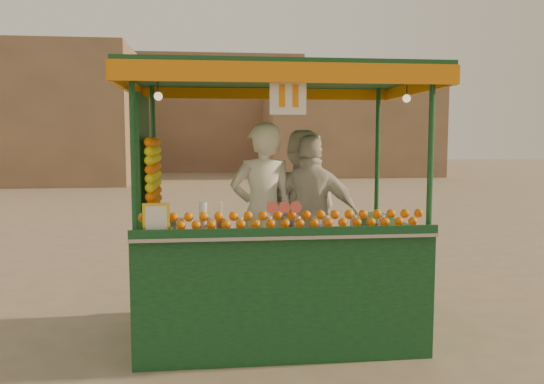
{
  "coord_description": "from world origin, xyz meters",
  "views": [
    {
      "loc": [
        -0.5,
        -5.34,
        1.96
      ],
      "look_at": [
        0.09,
        -0.09,
        1.44
      ],
      "focal_mm": 35.4,
      "sensor_mm": 36.0,
      "label": 1
    }
  ],
  "objects": [
    {
      "name": "building_center",
      "position": [
        -2.0,
        30.0,
        3.5
      ],
      "size": [
        14.0,
        7.0,
        7.0
      ],
      "primitive_type": "cube",
      "color": "#957155",
      "rests_on": "ground"
    },
    {
      "name": "building_left",
      "position": [
        -9.0,
        20.0,
        3.0
      ],
      "size": [
        10.0,
        6.0,
        6.0
      ],
      "primitive_type": "cube",
      "color": "#957155",
      "rests_on": "ground"
    },
    {
      "name": "juice_cart",
      "position": [
        0.05,
        -0.21,
        0.85
      ],
      "size": [
        2.88,
        1.87,
        2.62
      ],
      "color": "#0F3919",
      "rests_on": "ground"
    },
    {
      "name": "vendor_right",
      "position": [
        0.51,
        0.03,
        1.16
      ],
      "size": [
        1.07,
        0.65,
        1.7
      ],
      "rotation": [
        0.0,
        0.0,
        2.89
      ],
      "color": "silver",
      "rests_on": "ground"
    },
    {
      "name": "building_right",
      "position": [
        7.0,
        24.0,
        2.5
      ],
      "size": [
        9.0,
        6.0,
        5.0
      ],
      "primitive_type": "cube",
      "color": "#957155",
      "rests_on": "ground"
    },
    {
      "name": "vendor_middle",
      "position": [
        0.43,
        0.27,
        1.18
      ],
      "size": [
        1.06,
        0.97,
        1.75
      ],
      "rotation": [
        0.0,
        0.0,
        2.69
      ],
      "color": "silver",
      "rests_on": "ground"
    },
    {
      "name": "vendor_left",
      "position": [
        0.0,
        -0.01,
        1.22
      ],
      "size": [
        0.72,
        0.54,
        1.82
      ],
      "rotation": [
        0.0,
        0.0,
        3.3
      ],
      "color": "white",
      "rests_on": "ground"
    },
    {
      "name": "ground",
      "position": [
        0.0,
        0.0,
        0.0
      ],
      "size": [
        90.0,
        90.0,
        0.0
      ],
      "primitive_type": "plane",
      "color": "#6E5F4E",
      "rests_on": "ground"
    }
  ]
}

